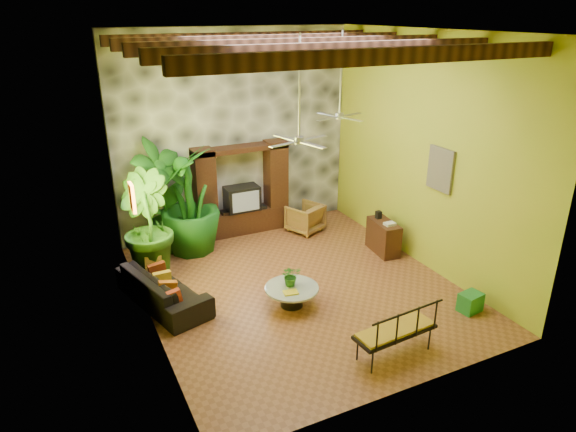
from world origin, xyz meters
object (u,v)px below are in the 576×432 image
wicker_armchair (305,218)px  tall_plant_b (145,226)px  tall_plant_c (189,201)px  green_bin (470,302)px  ceiling_fan_back (340,106)px  side_console (383,237)px  sofa (163,288)px  coffee_table (292,294)px  iron_bench (398,329)px  entertainment_center (242,196)px  ceiling_fan_front (299,129)px  tall_plant_a (163,197)px

wicker_armchair → tall_plant_b: size_ratio=0.35×
wicker_armchair → tall_plant_c: 3.08m
tall_plant_c → green_bin: tall_plant_c is taller
ceiling_fan_back → side_console: (0.95, -0.62, -3.02)m
sofa → tall_plant_b: 1.51m
ceiling_fan_back → green_bin: (0.92, -3.47, -3.22)m
wicker_armchair → tall_plant_c: (-2.95, 0.15, 0.89)m
coffee_table → iron_bench: bearing=-68.9°
iron_bench → sofa: bearing=127.9°
entertainment_center → ceiling_fan_back: bearing=-50.4°
wicker_armchair → green_bin: bearing=79.0°
entertainment_center → sofa: (-2.65, -2.57, -0.63)m
ceiling_fan_back → tall_plant_b: (-4.25, 0.63, -2.25)m
ceiling_fan_front → tall_plant_b: bearing=137.7°
coffee_table → green_bin: size_ratio=2.46×
tall_plant_c → green_bin: bearing=-50.7°
tall_plant_a → tall_plant_c: bearing=-20.8°
ceiling_fan_front → sofa: ceiling_fan_front is taller
tall_plant_b → green_bin: (5.17, -4.10, -0.97)m
coffee_table → tall_plant_a: bearing=114.8°
tall_plant_c → coffee_table: 3.54m
coffee_table → iron_bench: 2.36m
green_bin → coffee_table: bearing=150.8°
entertainment_center → tall_plant_c: bearing=-160.7°
wicker_armchair → ceiling_fan_front: bearing=36.3°
sofa → tall_plant_a: (0.62, 2.26, 1.03)m
coffee_table → side_console: 3.22m
entertainment_center → ceiling_fan_back: (1.60, -1.94, 2.44)m
wicker_armchair → tall_plant_a: size_ratio=0.29×
sofa → wicker_armchair: wicker_armchair is taller
wicker_armchair → ceiling_fan_back: bearing=72.5°
ceiling_fan_front → side_console: 4.20m
ceiling_fan_back → side_console: size_ratio=1.96×
ceiling_fan_back → sofa: size_ratio=0.81×
ceiling_fan_back → side_console: ceiling_fan_back is taller
tall_plant_a → tall_plant_b: size_ratio=1.18×
ceiling_fan_back → coffee_table: (-2.04, -1.81, -3.15)m
sofa → coffee_table: 2.50m
ceiling_fan_back → tall_plant_a: 4.47m
tall_plant_b → tall_plant_a: bearing=58.0°
side_console → tall_plant_a: bearing=160.4°
entertainment_center → coffee_table: entertainment_center is taller
ceiling_fan_back → tall_plant_b: ceiling_fan_back is taller
ceiling_fan_front → wicker_armchair: 4.50m
tall_plant_c → side_console: bearing=-26.8°
ceiling_fan_front → tall_plant_b: ceiling_fan_front is taller
tall_plant_a → side_console: size_ratio=2.86×
wicker_armchair → iron_bench: (-1.06, -5.27, 0.18)m
wicker_armchair → side_console: (1.08, -1.89, 0.02)m
iron_bench → tall_plant_a: bearing=109.1°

